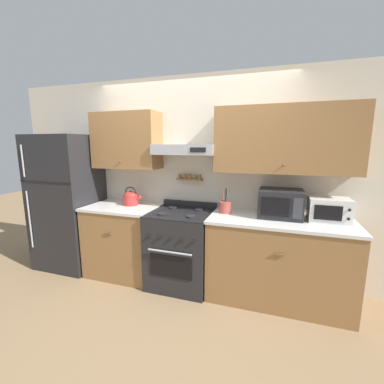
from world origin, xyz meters
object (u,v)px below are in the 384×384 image
tea_kettle (131,198)px  utensil_crock (225,207)px  microwave (280,203)px  toaster_oven (329,210)px  refrigerator (68,202)px  stove_range (181,248)px

tea_kettle → utensil_crock: 1.25m
microwave → utensil_crock: size_ratio=1.60×
tea_kettle → toaster_oven: toaster_oven is taller
toaster_oven → refrigerator: bearing=-178.3°
refrigerator → utensil_crock: size_ratio=6.39×
stove_range → toaster_oven: 1.70m
microwave → utensil_crock: 0.61m
stove_range → refrigerator: size_ratio=0.54×
tea_kettle → utensil_crock: (1.25, 0.00, -0.02)m
refrigerator → tea_kettle: (0.95, 0.10, 0.10)m
utensil_crock → stove_range: bearing=-168.6°
refrigerator → utensil_crock: bearing=2.6°
utensil_crock → toaster_oven: utensil_crock is taller
microwave → tea_kettle: bearing=-179.4°
stove_range → utensil_crock: utensil_crock is taller
refrigerator → microwave: size_ratio=4.00×
utensil_crock → toaster_oven: (1.08, -0.00, 0.05)m
microwave → utensil_crock: (-0.61, -0.02, -0.08)m
utensil_crock → tea_kettle: bearing=-180.0°
toaster_oven → utensil_crock: bearing=179.9°
refrigerator → microwave: refrigerator is taller
microwave → utensil_crock: microwave is taller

